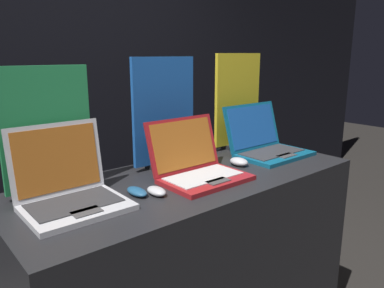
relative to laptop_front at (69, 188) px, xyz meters
name	(u,v)px	position (x,y,z in m)	size (l,w,h in m)	color
wall_back	(63,71)	(0.55, 1.38, 0.35)	(8.00, 0.05, 2.80)	black
display_counter	(191,273)	(0.55, -0.03, -0.56)	(1.61, 0.66, 0.98)	black
laptop_front	(69,188)	(0.00, 0.00, 0.00)	(0.35, 0.32, 0.29)	#B7B7BC
mouse_front	(137,192)	(0.24, -0.07, -0.05)	(0.06, 0.11, 0.03)	navy
promo_stand_front	(47,134)	(0.00, 0.18, 0.17)	(0.35, 0.07, 0.50)	black
laptop_middle	(197,165)	(0.55, -0.07, -0.01)	(0.37, 0.32, 0.26)	maroon
mouse_middle	(156,191)	(0.30, -0.12, -0.05)	(0.06, 0.10, 0.03)	#B2B2B7
promo_stand_middle	(164,115)	(0.55, 0.17, 0.19)	(0.34, 0.07, 0.53)	black
laptop_back	(266,143)	(1.11, 0.00, 0.00)	(0.40, 0.33, 0.27)	#0F5170
mouse_back	(239,162)	(0.84, -0.06, -0.05)	(0.07, 0.10, 0.04)	#B2B2B7
promo_stand_back	(237,103)	(1.11, 0.22, 0.19)	(0.34, 0.07, 0.54)	black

